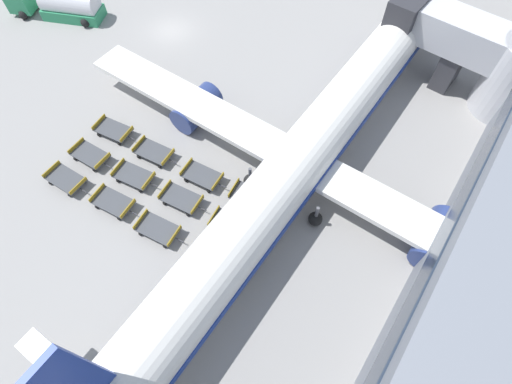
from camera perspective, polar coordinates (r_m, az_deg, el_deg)
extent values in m
plane|color=gray|center=(44.01, -11.98, 21.62)|extent=(500.00, 500.00, 0.00)
cube|color=#232D3D|center=(31.09, 31.53, 8.57)|extent=(0.12, 103.14, 3.26)
cube|color=silver|center=(38.23, 27.77, 19.12)|extent=(10.19, 3.80, 2.86)
cube|color=#2D2D33|center=(39.03, 20.98, 22.83)|extent=(2.67, 5.00, 3.43)
cube|color=#38383D|center=(40.02, 25.91, 15.74)|extent=(1.76, 3.01, 3.46)
cylinder|color=white|center=(29.28, 8.56, 7.40)|extent=(3.91, 42.67, 3.84)
cube|color=white|center=(28.98, 6.65, 4.21)|extent=(40.04, 3.03, 0.44)
cylinder|color=navy|center=(29.35, 24.36, -6.13)|extent=(2.30, 4.16, 2.30)
cylinder|color=navy|center=(33.91, -8.47, 11.78)|extent=(2.30, 4.16, 2.30)
cube|color=navy|center=(29.80, 8.40, 6.59)|extent=(3.98, 38.40, 0.69)
cylinder|color=#56565B|center=(39.71, 18.34, 17.68)|extent=(0.24, 0.24, 1.56)
sphere|color=black|center=(40.19, 18.03, 16.85)|extent=(1.03, 1.03, 1.03)
cylinder|color=#56565B|center=(27.85, 8.66, -3.06)|extent=(0.24, 0.24, 1.56)
sphere|color=black|center=(28.53, 8.46, -3.82)|extent=(1.03, 1.03, 1.03)
cylinder|color=#56565B|center=(29.23, -0.85, 2.47)|extent=(0.24, 0.24, 1.56)
sphere|color=black|center=(29.88, -0.83, 1.62)|extent=(1.03, 1.03, 1.03)
cube|color=#2D8C5B|center=(48.38, -24.59, 22.30)|extent=(6.45, 4.74, 1.10)
cylinder|color=silver|center=(47.82, -25.10, 23.34)|extent=(6.07, 4.39, 2.30)
sphere|color=black|center=(51.99, -29.04, 22.77)|extent=(0.90, 0.90, 0.90)
sphere|color=black|center=(50.44, -30.28, 21.03)|extent=(0.90, 0.90, 0.90)
sphere|color=black|center=(48.39, -22.03, 23.17)|extent=(0.90, 0.90, 0.90)
sphere|color=black|center=(46.71, -23.21, 21.36)|extent=(0.90, 0.90, 0.90)
cube|color=#424449|center=(33.17, -25.56, 1.71)|extent=(2.99, 1.82, 0.10)
cube|color=olive|center=(32.13, -24.07, 0.83)|extent=(0.16, 1.68, 0.32)
cube|color=olive|center=(33.92, -27.23, 2.94)|extent=(0.16, 1.68, 0.32)
cube|color=#333338|center=(32.15, -23.41, 0.20)|extent=(0.70, 0.09, 0.06)
sphere|color=black|center=(32.68, -25.01, -0.31)|extent=(0.36, 0.36, 0.36)
sphere|color=black|center=(32.97, -23.35, 1.48)|extent=(0.36, 0.36, 0.36)
sphere|color=black|center=(33.96, -27.25, 1.25)|extent=(0.36, 0.36, 0.36)
sphere|color=black|center=(34.23, -25.63, 2.96)|extent=(0.36, 0.36, 0.36)
cube|color=#424449|center=(30.66, -19.75, -1.33)|extent=(3.09, 2.01, 0.10)
cube|color=olive|center=(29.77, -17.83, -2.24)|extent=(0.28, 1.68, 0.32)
cube|color=olive|center=(31.26, -21.80, -0.07)|extent=(0.28, 1.68, 0.32)
cube|color=#333338|center=(29.86, -17.10, -2.87)|extent=(0.70, 0.14, 0.06)
sphere|color=black|center=(30.27, -18.92, -3.50)|extent=(0.36, 0.36, 0.36)
sphere|color=black|center=(30.64, -17.33, -1.46)|extent=(0.36, 0.36, 0.36)
sphere|color=black|center=(31.33, -21.73, -1.89)|extent=(0.36, 0.36, 0.36)
sphere|color=black|center=(31.69, -20.16, 0.06)|extent=(0.36, 0.36, 0.36)
cube|color=#424449|center=(28.65, -13.86, -5.11)|extent=(3.11, 2.06, 0.10)
cube|color=olive|center=(27.91, -11.59, -6.14)|extent=(0.31, 1.67, 0.32)
cube|color=olive|center=(29.08, -16.19, -3.73)|extent=(0.31, 1.67, 0.32)
cube|color=#333338|center=(28.07, -10.81, -6.78)|extent=(0.70, 0.15, 0.06)
sphere|color=black|center=(28.38, -12.84, -7.45)|extent=(0.36, 0.36, 0.36)
sphere|color=black|center=(28.78, -11.27, -5.18)|extent=(0.36, 0.36, 0.36)
sphere|color=black|center=(29.22, -16.11, -5.68)|extent=(0.36, 0.36, 0.36)
sphere|color=black|center=(29.60, -14.53, -3.51)|extent=(0.36, 0.36, 0.36)
cube|color=#424449|center=(27.07, -6.01, -9.31)|extent=(3.14, 2.12, 0.10)
cube|color=olive|center=(26.55, -3.35, -10.40)|extent=(0.34, 1.67, 0.32)
cube|color=olive|center=(27.28, -8.67, -7.89)|extent=(0.34, 1.67, 0.32)
cube|color=#333338|center=(26.78, -2.56, -11.00)|extent=(0.70, 0.17, 0.06)
sphere|color=black|center=(26.97, -4.77, -11.76)|extent=(0.36, 0.36, 0.36)
sphere|color=black|center=(27.39, -3.33, -9.25)|extent=(0.36, 0.36, 0.36)
sphere|color=black|center=(27.49, -8.55, -9.94)|extent=(0.36, 0.36, 0.36)
sphere|color=black|center=(27.91, -7.07, -7.52)|extent=(0.36, 0.36, 0.36)
cube|color=#424449|center=(33.83, -22.64, 4.95)|extent=(2.99, 1.83, 0.10)
cube|color=olive|center=(32.81, -21.08, 4.19)|extent=(0.17, 1.68, 0.32)
cube|color=olive|center=(34.57, -24.35, 6.08)|extent=(0.17, 1.68, 0.32)
cube|color=#333338|center=(32.83, -20.43, 3.58)|extent=(0.70, 0.10, 0.06)
sphere|color=black|center=(33.30, -22.05, 3.02)|extent=(0.36, 0.36, 0.36)
sphere|color=black|center=(33.69, -20.45, 4.74)|extent=(0.36, 0.36, 0.36)
sphere|color=black|center=(34.56, -24.37, 4.42)|extent=(0.36, 0.36, 0.36)
sphere|color=black|center=(34.93, -22.80, 6.07)|extent=(0.36, 0.36, 0.36)
cube|color=#424449|center=(31.49, -17.08, 2.29)|extent=(3.13, 2.10, 0.10)
cube|color=olive|center=(30.64, -15.09, 1.57)|extent=(0.33, 1.67, 0.32)
cube|color=olive|center=(32.06, -19.18, 3.40)|extent=(0.33, 1.67, 0.32)
cube|color=#333338|center=(30.72, -14.37, 0.97)|extent=(0.70, 0.16, 0.06)
sphere|color=black|center=(31.04, -16.17, 0.26)|extent=(0.36, 0.36, 0.36)
sphere|color=black|center=(31.55, -14.73, 2.23)|extent=(0.36, 0.36, 0.36)
sphere|color=black|center=(32.06, -19.07, 1.62)|extent=(0.36, 0.36, 0.36)
sphere|color=black|center=(32.55, -17.63, 3.51)|extent=(0.36, 0.36, 0.36)
cube|color=#424449|center=(29.53, -10.65, -0.86)|extent=(3.10, 2.04, 0.10)
cube|color=olive|center=(28.82, -8.39, -1.76)|extent=(0.30, 1.68, 0.32)
cube|color=olive|center=(29.94, -12.96, 0.42)|extent=(0.30, 1.68, 0.32)
cube|color=#333338|center=(28.96, -7.66, -2.40)|extent=(0.70, 0.15, 0.06)
sphere|color=black|center=(29.20, -9.64, -3.09)|extent=(0.36, 0.36, 0.36)
sphere|color=black|center=(29.72, -8.17, -0.96)|extent=(0.36, 0.36, 0.36)
sphere|color=black|center=(30.01, -12.89, -1.49)|extent=(0.36, 0.36, 0.36)
sphere|color=black|center=(30.52, -11.40, 0.56)|extent=(0.36, 0.36, 0.36)
cube|color=#424449|center=(28.01, -3.52, -4.71)|extent=(3.13, 2.10, 0.10)
cube|color=olive|center=(27.49, -0.93, -5.67)|extent=(0.34, 1.67, 0.32)
cube|color=olive|center=(28.22, -6.08, -3.37)|extent=(0.34, 1.67, 0.32)
cube|color=#333338|center=(27.71, -0.20, -6.29)|extent=(0.70, 0.17, 0.06)
sphere|color=black|center=(27.84, -2.32, -7.06)|extent=(0.36, 0.36, 0.36)
sphere|color=black|center=(28.38, -0.99, -4.71)|extent=(0.36, 0.36, 0.36)
sphere|color=black|center=(28.35, -5.99, -5.38)|extent=(0.36, 0.36, 0.36)
sphere|color=black|center=(28.89, -4.61, -3.12)|extent=(0.36, 0.36, 0.36)
cube|color=#424449|center=(34.85, -19.72, 8.39)|extent=(3.12, 2.07, 0.10)
cube|color=olive|center=(33.90, -17.99, 7.90)|extent=(0.32, 1.67, 0.32)
cube|color=olive|center=(35.54, -21.58, 9.29)|extent=(0.32, 1.67, 0.32)
cube|color=#333338|center=(33.93, -17.33, 7.34)|extent=(0.70, 0.16, 0.06)
sphere|color=black|center=(34.26, -18.94, 6.64)|extent=(0.36, 0.36, 0.36)
sphere|color=black|center=(34.84, -17.57, 8.33)|extent=(0.36, 0.36, 0.36)
sphere|color=black|center=(35.43, -21.49, 7.69)|extent=(0.36, 0.36, 0.36)
sphere|color=black|center=(35.99, -20.13, 9.31)|extent=(0.36, 0.36, 0.36)
cube|color=#424449|center=(32.43, -14.41, 5.61)|extent=(3.09, 2.01, 0.10)
cube|color=olive|center=(31.59, -12.45, 4.93)|extent=(0.28, 1.68, 0.32)
cube|color=olive|center=(33.00, -16.44, 6.69)|extent=(0.28, 1.68, 0.32)
cube|color=#333338|center=(31.67, -11.77, 4.32)|extent=(0.70, 0.14, 0.06)
sphere|color=black|center=(31.94, -13.55, 3.65)|extent=(0.36, 0.36, 0.36)
sphere|color=black|center=(32.53, -12.12, 5.47)|extent=(0.36, 0.36, 0.36)
sphere|color=black|center=(32.95, -16.39, 4.96)|extent=(0.36, 0.36, 0.36)
sphere|color=black|center=(33.52, -14.96, 6.71)|extent=(0.36, 0.36, 0.36)
cube|color=#424449|center=(30.38, -7.72, 2.38)|extent=(3.07, 1.99, 0.10)
cube|color=olive|center=(29.69, -5.48, 1.53)|extent=(0.26, 1.68, 0.32)
cube|color=olive|center=(30.78, -9.97, 3.63)|extent=(0.26, 1.68, 0.32)
cube|color=#333338|center=(29.83, -4.79, 0.89)|extent=(0.70, 0.14, 0.06)
sphere|color=black|center=(30.01, -6.75, 0.23)|extent=(0.36, 0.36, 0.36)
sphere|color=black|center=(30.62, -5.33, 2.21)|extent=(0.36, 0.36, 0.36)
sphere|color=black|center=(30.79, -9.94, 1.76)|extent=(0.36, 0.36, 0.36)
sphere|color=black|center=(31.39, -8.50, 3.67)|extent=(0.36, 0.36, 0.36)
cube|color=#424449|center=(29.10, -0.74, -0.62)|extent=(3.12, 2.09, 0.10)
cube|color=olive|center=(28.61, 1.78, -1.48)|extent=(0.32, 1.67, 0.32)
cube|color=olive|center=(29.30, -3.22, 0.65)|extent=(0.32, 1.67, 0.32)
cube|color=#333338|center=(28.82, 2.46, -2.11)|extent=(0.70, 0.16, 0.06)
sphere|color=black|center=(28.87, 0.43, -2.86)|extent=(0.36, 0.36, 0.36)
sphere|color=black|center=(29.52, 1.65, -0.69)|extent=(0.36, 0.36, 0.36)
sphere|color=black|center=(29.36, -3.14, -1.30)|extent=(0.36, 0.36, 0.36)
sphere|color=black|center=(30.01, -1.85, 0.80)|extent=(0.36, 0.36, 0.36)
cube|color=yellow|center=(28.07, -8.34, -8.03)|extent=(0.35, 34.46, 0.01)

